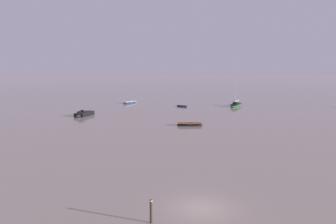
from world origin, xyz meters
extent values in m
plane|color=gray|center=(0.00, 0.00, 0.00)|extent=(800.00, 800.00, 0.00)
ellipsoid|color=navy|center=(10.75, 56.90, 0.10)|extent=(2.79, 2.79, 0.46)
cube|color=black|center=(10.75, 56.90, 0.30)|extent=(2.61, 2.61, 0.06)
cube|color=black|center=(10.75, 56.90, 0.23)|extent=(0.77, 0.77, 0.05)
ellipsoid|color=navy|center=(-1.47, 66.80, 0.16)|extent=(4.25, 4.09, 0.69)
cube|color=silver|center=(-1.47, 66.80, 0.45)|extent=(3.97, 3.83, 0.09)
cube|color=silver|center=(-1.47, 66.80, 0.35)|extent=(1.12, 1.18, 0.07)
cube|color=black|center=(-11.69, 46.62, 0.23)|extent=(3.86, 5.14, 0.94)
cone|color=black|center=(-12.77, 44.38, 0.23)|extent=(2.34, 2.16, 1.88)
cube|color=black|center=(-11.71, 46.57, 0.58)|extent=(3.94, 5.26, 0.10)
cube|color=black|center=(-12.01, 45.96, 0.96)|extent=(0.74, 0.65, 0.52)
cube|color=black|center=(-10.67, 48.71, 0.37)|extent=(0.46, 0.43, 0.67)
ellipsoid|color=#23602D|center=(24.00, 55.48, 0.21)|extent=(5.16, 5.83, 1.03)
cube|color=black|center=(24.00, 55.48, 0.62)|extent=(4.46, 5.02, 0.10)
cube|color=black|center=(23.81, 55.25, 0.91)|extent=(1.69, 1.76, 0.37)
cylinder|color=#B7BABF|center=(23.66, 55.06, 3.55)|extent=(0.10, 0.10, 5.66)
cylinder|color=beige|center=(24.46, 56.07, 1.29)|extent=(2.20, 2.70, 0.21)
ellipsoid|color=black|center=(6.75, 32.14, 0.15)|extent=(4.53, 2.23, 0.68)
cube|color=brown|center=(6.75, 32.14, 0.45)|extent=(4.18, 2.14, 0.09)
cube|color=brown|center=(6.75, 32.14, 0.34)|extent=(0.51, 1.36, 0.07)
cylinder|color=#3E3323|center=(-3.88, -1.61, 0.71)|extent=(0.18, 0.18, 1.77)
cylinder|color=silver|center=(-3.88, -1.61, 1.53)|extent=(0.22, 0.22, 0.08)
camera|label=1|loc=(-6.29, -22.25, 10.37)|focal=35.76mm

